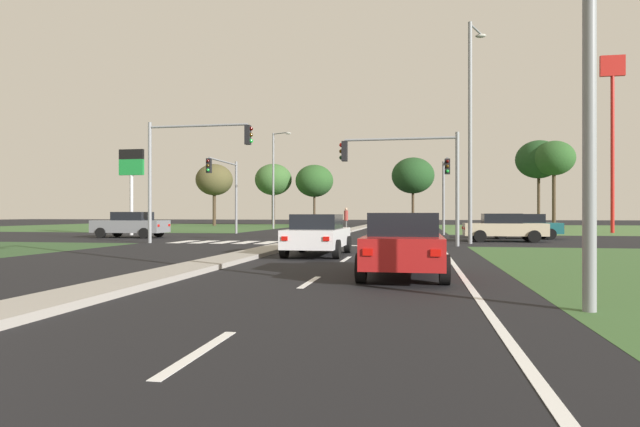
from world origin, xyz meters
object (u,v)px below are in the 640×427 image
car_red_second (404,244)px  street_lamp_second (471,123)px  treeline_near (214,180)px  treeline_fourth (413,176)px  traffic_signal_near_right (411,167)px  treeline_third (314,181)px  traffic_signal_far_right (445,182)px  car_beige_near (504,227)px  treeline_second (273,180)px  treeline_sixth (554,159)px  car_white_fourth (318,234)px  treeline_fifth (539,160)px  car_grey_fifth (131,225)px  car_teal_third (524,226)px  street_lamp_third (275,175)px  pedestrian_at_median (346,216)px  traffic_signal_near_left (186,159)px  fuel_price_totem (131,172)px  fastfood_pole_sign (612,106)px  traffic_signal_far_left (226,181)px

car_red_second → street_lamp_second: 15.95m
treeline_near → treeline_fourth: treeline_fourth is taller
traffic_signal_near_right → treeline_third: (-12.63, 41.84, 2.00)m
traffic_signal_far_right → treeline_near: 38.03m
car_beige_near → treeline_second: size_ratio=0.53×
traffic_signal_far_right → treeline_sixth: (13.63, 28.84, 4.22)m
car_beige_near → car_white_fourth: 13.68m
traffic_signal_far_right → treeline_fifth: bearing=68.0°
car_grey_fifth → treeline_fourth: size_ratio=0.54×
car_beige_near → treeline_sixth: (10.90, 35.43, 7.06)m
car_teal_third → street_lamp_third: bearing=48.1°
treeline_second → pedestrian_at_median: bearing=-61.7°
traffic_signal_far_right → treeline_near: (-26.76, 26.94, 2.11)m
traffic_signal_near_left → street_lamp_third: 26.59m
traffic_signal_near_left → fuel_price_totem: 12.24m
street_lamp_second → treeline_second: street_lamp_second is taller
car_white_fourth → pedestrian_at_median: size_ratio=2.41×
traffic_signal_near_right → fastfood_pole_sign: (15.19, 19.66, 6.18)m
traffic_signal_far_right → car_white_fourth: bearing=-106.7°
car_red_second → traffic_signal_near_left: traffic_signal_near_left is taller
fastfood_pole_sign → treeline_fifth: size_ratio=1.35×
car_grey_fifth → traffic_signal_near_right: 18.37m
car_beige_near → traffic_signal_far_right: traffic_signal_far_right is taller
pedestrian_at_median → treeline_third: 24.80m
car_teal_third → traffic_signal_near_right: (-6.54, -8.30, 2.92)m
fuel_price_totem → treeline_second: bearing=87.8°
car_beige_near → traffic_signal_far_left: (-17.93, 6.42, 3.03)m
car_red_second → traffic_signal_near_right: 12.79m
car_beige_near → treeline_sixth: treeline_sixth is taller
traffic_signal_near_right → car_beige_near: bearing=43.7°
car_grey_fifth → traffic_signal_far_right: size_ratio=0.87×
treeline_second → traffic_signal_far_right: bearing=-56.7°
traffic_signal_far_left → fuel_price_totem: bearing=-162.7°
street_lamp_second → traffic_signal_far_left: bearing=151.4°
traffic_signal_near_right → treeline_fifth: bearing=70.9°
car_red_second → street_lamp_second: size_ratio=0.39×
pedestrian_at_median → treeline_second: treeline_second is taller
street_lamp_third → treeline_fifth: treeline_fifth is taller
street_lamp_second → treeline_fifth: (11.52, 39.52, 1.88)m
traffic_signal_far_right → fuel_price_totem: 21.54m
street_lamp_third → treeline_near: 16.04m
car_red_second → treeline_fifth: (14.46, 54.28, 7.14)m
street_lamp_third → car_grey_fifth: bearing=-99.8°
car_red_second → traffic_signal_near_left: (-11.14, 12.45, 3.49)m
car_grey_fifth → treeline_second: treeline_second is taller
traffic_signal_near_right → car_white_fourth: bearing=-116.4°
fastfood_pole_sign → treeline_second: size_ratio=1.73×
car_red_second → fuel_price_totem: bearing=131.8°
traffic_signal_near_right → traffic_signal_far_left: traffic_signal_far_left is taller
treeline_second → treeline_fifth: size_ratio=0.78×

